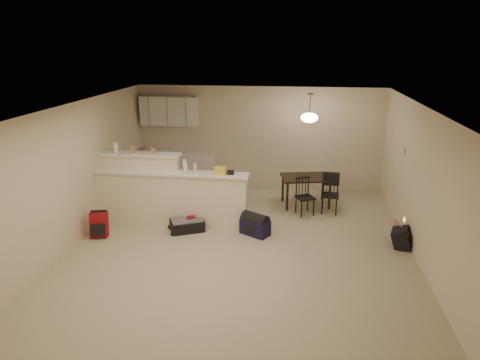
% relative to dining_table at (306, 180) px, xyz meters
% --- Properties ---
extents(room, '(7.00, 7.02, 2.50)m').
position_rel_dining_table_xyz_m(room, '(-1.17, -2.29, 0.66)').
color(room, '#BAAF8F').
rests_on(room, ground).
extents(breakfast_bar, '(3.08, 0.58, 1.39)m').
position_rel_dining_table_xyz_m(breakfast_bar, '(-2.92, -1.30, 0.02)').
color(breakfast_bar, beige).
rests_on(breakfast_bar, ground).
extents(upper_cabinets, '(1.40, 0.34, 0.70)m').
position_rel_dining_table_xyz_m(upper_cabinets, '(-3.37, 1.03, 1.31)').
color(upper_cabinets, white).
rests_on(upper_cabinets, room).
extents(kitchen_counter, '(1.80, 0.60, 0.90)m').
position_rel_dining_table_xyz_m(kitchen_counter, '(-3.17, 0.90, -0.14)').
color(kitchen_counter, white).
rests_on(kitchen_counter, ground).
extents(thermostat, '(0.02, 0.12, 0.12)m').
position_rel_dining_table_xyz_m(thermostat, '(1.82, -0.74, 0.91)').
color(thermostat, beige).
rests_on(thermostat, room).
extents(jar, '(0.10, 0.10, 0.20)m').
position_rel_dining_table_xyz_m(jar, '(-3.84, -1.17, 0.90)').
color(jar, silver).
rests_on(jar, breakfast_bar).
extents(cereal_box, '(0.10, 0.07, 0.16)m').
position_rel_dining_table_xyz_m(cereal_box, '(-3.48, -1.17, 0.88)').
color(cereal_box, '#A97A57').
rests_on(cereal_box, breakfast_bar).
extents(small_box, '(0.08, 0.06, 0.12)m').
position_rel_dining_table_xyz_m(small_box, '(-3.05, -1.17, 0.86)').
color(small_box, '#A97A57').
rests_on(small_box, breakfast_bar).
extents(bottle_a, '(0.07, 0.07, 0.26)m').
position_rel_dining_table_xyz_m(bottle_a, '(-2.37, -1.39, 0.63)').
color(bottle_a, silver).
rests_on(bottle_a, breakfast_bar).
extents(bottle_b, '(0.06, 0.06, 0.18)m').
position_rel_dining_table_xyz_m(bottle_b, '(-2.17, -1.39, 0.59)').
color(bottle_b, silver).
rests_on(bottle_b, breakfast_bar).
extents(bag_lump, '(0.22, 0.18, 0.14)m').
position_rel_dining_table_xyz_m(bag_lump, '(-1.68, -1.39, 0.57)').
color(bag_lump, '#A97A57').
rests_on(bag_lump, breakfast_bar).
extents(pouch, '(0.12, 0.10, 0.08)m').
position_rel_dining_table_xyz_m(pouch, '(-1.47, -1.39, 0.54)').
color(pouch, '#A97A57').
rests_on(pouch, breakfast_bar).
extents(extra_item_x, '(0.05, 0.05, 0.19)m').
position_rel_dining_table_xyz_m(extra_item_x, '(-2.34, -1.39, 0.59)').
color(extra_item_x, silver).
rests_on(extra_item_x, breakfast_bar).
extents(dining_table, '(1.20, 0.92, 0.67)m').
position_rel_dining_table_xyz_m(dining_table, '(0.00, 0.00, 0.00)').
color(dining_table, black).
rests_on(dining_table, ground).
extents(pendant_lamp, '(0.36, 0.36, 0.62)m').
position_rel_dining_table_xyz_m(pendant_lamp, '(-0.00, -0.00, 1.40)').
color(pendant_lamp, brown).
rests_on(pendant_lamp, room).
extents(dining_chair_near, '(0.46, 0.46, 0.80)m').
position_rel_dining_table_xyz_m(dining_chair_near, '(-0.02, -0.54, -0.19)').
color(dining_chair_near, black).
rests_on(dining_chair_near, ground).
extents(dining_chair_far, '(0.40, 0.38, 0.84)m').
position_rel_dining_table_xyz_m(dining_chair_far, '(0.51, -0.37, -0.17)').
color(dining_chair_far, black).
rests_on(dining_chair_far, ground).
extents(suitcase, '(0.74, 0.64, 0.21)m').
position_rel_dining_table_xyz_m(suitcase, '(-2.29, -1.68, -0.48)').
color(suitcase, black).
rests_on(suitcase, ground).
extents(red_backpack, '(0.35, 0.26, 0.47)m').
position_rel_dining_table_xyz_m(red_backpack, '(-3.87, -2.15, -0.35)').
color(red_backpack, maroon).
rests_on(red_backpack, ground).
extents(navy_duffel, '(0.62, 0.53, 0.30)m').
position_rel_dining_table_xyz_m(navy_duffel, '(-0.96, -1.68, -0.44)').
color(navy_duffel, '#16123A').
rests_on(navy_duffel, ground).
extents(black_daypack, '(0.38, 0.45, 0.34)m').
position_rel_dining_table_xyz_m(black_daypack, '(1.68, -1.84, -0.42)').
color(black_daypack, black).
rests_on(black_daypack, ground).
extents(cardboard_sheet, '(0.17, 0.44, 0.35)m').
position_rel_dining_table_xyz_m(cardboard_sheet, '(1.68, -1.69, -0.41)').
color(cardboard_sheet, '#A97A57').
rests_on(cardboard_sheet, ground).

